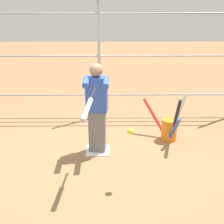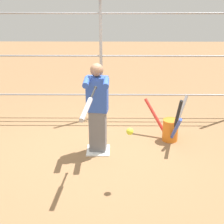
{
  "view_description": "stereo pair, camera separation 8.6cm",
  "coord_description": "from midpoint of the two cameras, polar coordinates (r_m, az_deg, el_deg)",
  "views": [
    {
      "loc": [
        -0.2,
        4.84,
        2.67
      ],
      "look_at": [
        -0.25,
        0.41,
        0.9
      ],
      "focal_mm": 50.0,
      "sensor_mm": 36.0,
      "label": 1
    },
    {
      "loc": [
        -0.28,
        4.84,
        2.67
      ],
      "look_at": [
        -0.25,
        0.41,
        0.9
      ],
      "focal_mm": 50.0,
      "sensor_mm": 36.0,
      "label": 2
    }
  ],
  "objects": [
    {
      "name": "bat_bucket",
      "position": [
        5.9,
        10.07,
        -2.75
      ],
      "size": [
        0.84,
        1.02,
        0.87
      ],
      "color": "orange",
      "rests_on": "ground"
    },
    {
      "name": "baseball_bat_swinging",
      "position": [
        4.15,
        -4.98,
        1.0
      ],
      "size": [
        0.18,
        0.93,
        0.21
      ],
      "color": "black"
    },
    {
      "name": "home_plate",
      "position": [
        5.53,
        -3.07,
        -7.04
      ],
      "size": [
        0.4,
        0.4,
        0.02
      ],
      "color": "white",
      "rests_on": "ground"
    },
    {
      "name": "ground_plane",
      "position": [
        5.53,
        -3.07,
        -7.13
      ],
      "size": [
        24.0,
        24.0,
        0.0
      ],
      "primitive_type": "plane",
      "color": "olive"
    },
    {
      "name": "fence_backstop",
      "position": [
        6.58,
        -2.76,
        10.19
      ],
      "size": [
        6.05,
        0.06,
        2.71
      ],
      "color": "#939399",
      "rests_on": "ground"
    },
    {
      "name": "batter",
      "position": [
        5.16,
        -3.26,
        1.03
      ],
      "size": [
        0.4,
        0.56,
        1.57
      ],
      "color": "slate",
      "rests_on": "ground"
    },
    {
      "name": "softball_in_flight",
      "position": [
        4.22,
        2.86,
        -3.55
      ],
      "size": [
        0.1,
        0.1,
        0.1
      ],
      "color": "yellow"
    }
  ]
}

